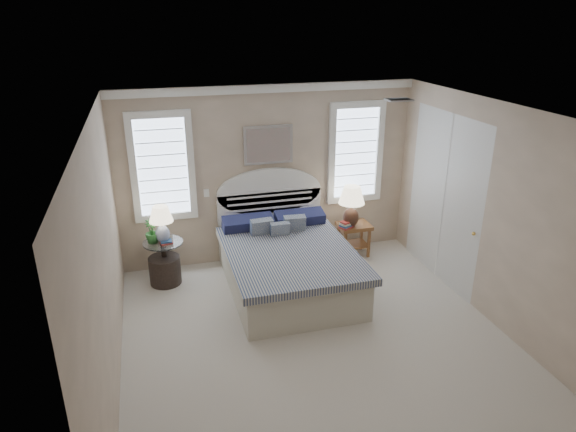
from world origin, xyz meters
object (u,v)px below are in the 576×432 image
at_px(bed, 287,262).
at_px(floor_pot, 165,270).
at_px(lamp_left, 161,220).
at_px(lamp_right, 351,202).
at_px(nightstand_right, 354,233).
at_px(side_table_left, 164,258).

bearing_deg(bed, floor_pot, 161.51).
height_order(bed, floor_pot, bed).
bearing_deg(lamp_left, lamp_right, 0.98).
bearing_deg(bed, nightstand_right, 28.03).
height_order(floor_pot, lamp_right, lamp_right).
relative_size(nightstand_right, floor_pot, 1.19).
height_order(side_table_left, lamp_right, lamp_right).
bearing_deg(lamp_right, bed, -152.08).
bearing_deg(lamp_right, nightstand_right, 29.66).
bearing_deg(side_table_left, bed, -19.74).
xyz_separation_m(bed, lamp_right, (1.21, 0.64, 0.55)).
relative_size(side_table_left, lamp_left, 1.16).
xyz_separation_m(bed, side_table_left, (-1.65, 0.59, 0.00)).
bearing_deg(bed, lamp_left, 160.12).
height_order(side_table_left, floor_pot, side_table_left).
distance_m(bed, lamp_right, 1.48).
distance_m(side_table_left, lamp_right, 2.92).
xyz_separation_m(floor_pot, lamp_left, (0.02, 0.04, 0.76)).
xyz_separation_m(nightstand_right, lamp_right, (-0.09, -0.05, 0.55)).
distance_m(lamp_left, lamp_right, 2.86).
distance_m(nightstand_right, floor_pot, 2.97).
relative_size(bed, side_table_left, 3.61).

